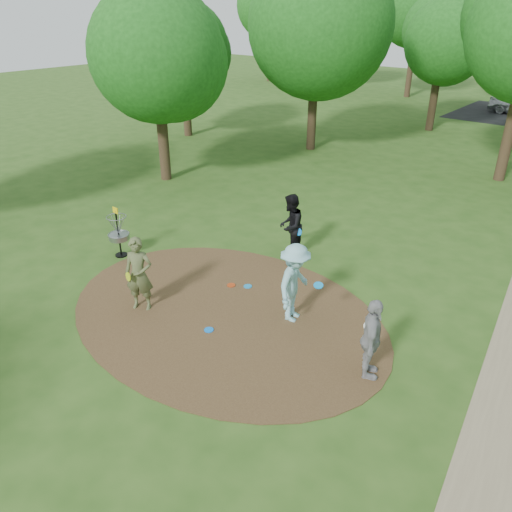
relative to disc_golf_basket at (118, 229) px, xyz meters
The scene contains 11 objects.
ground 4.59m from the disc_golf_basket, ahead, with size 100.00×100.00×0.00m, color #2D5119.
dirt_clearing 4.59m from the disc_golf_basket, ahead, with size 8.40×8.40×0.02m, color #47301C.
player_observer_with_disc 3.11m from the disc_golf_basket, 27.07° to the right, with size 0.83×0.75×1.90m.
player_throwing_with_disc 5.95m from the disc_golf_basket, ahead, with size 1.26×1.39×1.95m.
player_walking_with_disc 5.04m from the disc_golf_basket, 40.05° to the left, with size 0.99×1.12×1.91m.
player_waiting_with_disc 8.27m from the disc_golf_basket, ahead, with size 0.85×1.12×1.78m.
disc_ground_cyan 4.33m from the disc_golf_basket, 13.74° to the left, with size 0.22×0.22×0.02m, color #1A8AD4.
disc_ground_blue 4.91m from the disc_golf_basket, 12.73° to the right, with size 0.22×0.22×0.02m, color #0D74EA.
disc_ground_red 3.92m from the disc_golf_basket, 11.61° to the left, with size 0.22×0.22×0.02m, color #B53812.
disc_golf_basket is the anchor object (origin of this frame).
tree_ring 9.97m from the disc_golf_basket, 50.05° to the left, with size 36.75×45.36×9.10m.
Camera 1 is at (7.11, -7.34, 6.79)m, focal length 35.00 mm.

